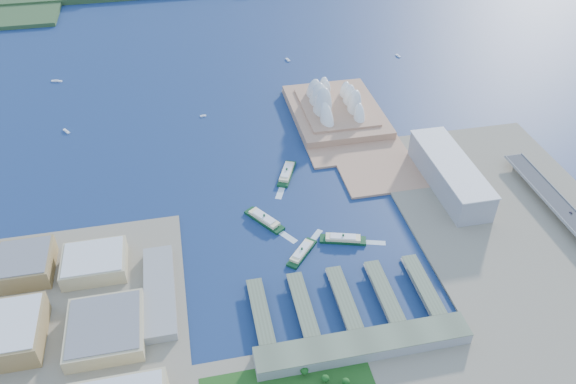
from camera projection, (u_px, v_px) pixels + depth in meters
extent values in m
plane|color=#10284E|center=(312.00, 253.00, 616.53)|extent=(3000.00, 3000.00, 0.00)
cube|color=gray|center=(65.00, 374.00, 494.76)|extent=(220.00, 390.00, 3.00)
cube|color=gray|center=(535.00, 252.00, 615.66)|extent=(240.00, 500.00, 3.00)
cube|color=tan|center=(341.00, 121.00, 832.76)|extent=(135.00, 220.00, 3.00)
cube|color=gray|center=(450.00, 174.00, 696.64)|extent=(45.00, 155.00, 35.00)
cube|color=gray|center=(363.00, 345.00, 509.57)|extent=(200.00, 28.00, 12.00)
imported|color=slate|center=(571.00, 212.00, 646.40)|extent=(1.85, 4.56, 1.32)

